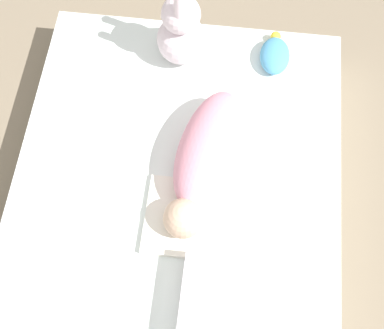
{
  "coord_description": "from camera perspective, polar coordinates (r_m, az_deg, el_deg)",
  "views": [
    {
      "loc": [
        -0.64,
        -0.12,
        1.72
      ],
      "look_at": [
        0.05,
        -0.04,
        0.21
      ],
      "focal_mm": 50.0,
      "sensor_mm": 36.0,
      "label": 1
    }
  ],
  "objects": [
    {
      "name": "burp_cloth",
      "position": [
        1.64,
        -2.14,
        -5.52
      ],
      "size": [
        0.25,
        0.16,
        0.02
      ],
      "color": "white",
      "rests_on": "bed_mattress"
    },
    {
      "name": "bed_mattress",
      "position": [
        1.76,
        -1.63,
        -3.13
      ],
      "size": [
        1.28,
        1.03,
        0.16
      ],
      "color": "white",
      "rests_on": "ground_plane"
    },
    {
      "name": "pillow",
      "position": [
        1.53,
        6.01,
        -16.51
      ],
      "size": [
        0.34,
        0.38,
        0.1
      ],
      "color": "white",
      "rests_on": "bed_mattress"
    },
    {
      "name": "turtle_plush",
      "position": [
        1.92,
        8.82,
        11.49
      ],
      "size": [
        0.18,
        0.1,
        0.06
      ],
      "color": "#4C99C6",
      "rests_on": "bed_mattress"
    },
    {
      "name": "bunny_plush",
      "position": [
        1.83,
        -1.15,
        14.02
      ],
      "size": [
        0.17,
        0.17,
        0.35
      ],
      "color": "silver",
      "rests_on": "bed_mattress"
    },
    {
      "name": "ground_plane",
      "position": [
        1.84,
        -1.57,
        -4.07
      ],
      "size": [
        12.0,
        12.0,
        0.0
      ],
      "primitive_type": "plane",
      "color": "#7A6B56"
    },
    {
      "name": "swaddled_baby",
      "position": [
        1.64,
        1.4,
        0.87
      ],
      "size": [
        0.52,
        0.26,
        0.16
      ],
      "rotation": [
        0.0,
        0.0,
        2.94
      ],
      "color": "pink",
      "rests_on": "bed_mattress"
    }
  ]
}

